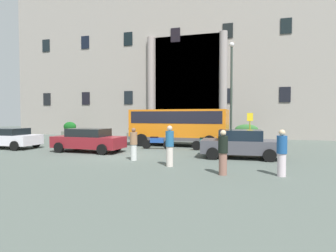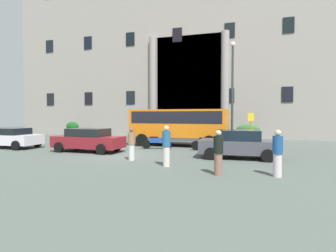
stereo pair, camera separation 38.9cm
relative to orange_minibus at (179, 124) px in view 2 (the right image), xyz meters
The scene contains 17 objects.
ground_plane 6.14m from the orange_minibus, 111.48° to the right, with size 80.00×64.00×0.12m, color #515B54.
office_building_facade 14.46m from the orange_minibus, 100.22° to the left, with size 38.75×9.63×18.79m.
orange_minibus is the anchor object (origin of this frame).
bus_stop_sign 5.37m from the orange_minibus, 20.90° to the left, with size 0.44×0.08×2.41m.
hedge_planter_west 7.15m from the orange_minibus, 47.43° to the left, with size 2.06×0.71×1.45m.
hedge_planter_far_west 13.73m from the orange_minibus, 158.98° to the left, with size 1.44×0.98×1.56m.
hedge_planter_east 7.34m from the orange_minibus, 138.33° to the left, with size 1.56×0.74×1.28m.
white_taxi_kerbside 6.68m from the orange_minibus, 132.98° to the right, with size 4.39×2.06×1.43m.
parked_coupe_end 6.55m from the orange_minibus, 47.31° to the right, with size 4.03×2.16×1.47m.
parked_estate_mid 11.71m from the orange_minibus, 156.15° to the right, with size 4.05×2.12×1.36m.
scooter_by_planter 3.42m from the orange_minibus, 44.71° to the right, with size 1.93×0.55×0.89m.
motorcycle_near_kerb 2.80m from the orange_minibus, 112.73° to the right, with size 2.02×0.55×0.89m.
pedestrian_woman_dark_dress 9.97m from the orange_minibus, 67.23° to the right, with size 0.36×0.36×1.68m.
pedestrian_man_red_shirt 10.65m from the orange_minibus, 56.10° to the right, with size 0.36×0.36×1.71m.
pedestrian_child_trailing 7.09m from the orange_minibus, 95.24° to the right, with size 0.36×0.36×1.61m.
pedestrian_man_crossing 8.21m from the orange_minibus, 79.56° to the right, with size 0.36×0.36×1.78m.
lamppost_plaza_centre 5.62m from the orange_minibus, 40.39° to the left, with size 0.40×0.40×8.07m.
Camera 2 is at (7.13, -13.81, 2.22)m, focal length 29.08 mm.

